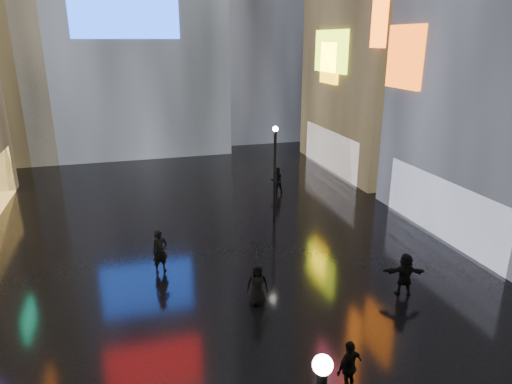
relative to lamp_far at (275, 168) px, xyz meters
name	(u,v)px	position (x,y,z in m)	size (l,w,h in m)	color
ground	(212,237)	(-3.80, -1.49, -2.94)	(140.00, 140.00, 0.00)	black
lamp_far	(275,168)	(0.00, 0.00, 0.00)	(0.30, 0.30, 5.20)	black
pedestrian_3	(349,367)	(-2.09, -12.96, -2.12)	(0.96, 0.40, 1.64)	black
pedestrian_4	(257,284)	(-3.29, -7.94, -2.11)	(0.82, 0.53, 1.67)	black
pedestrian_5	(405,274)	(2.36, -8.87, -2.08)	(1.61, 0.51, 1.73)	black
pedestrian_6	(160,251)	(-6.55, -4.34, -2.01)	(0.68, 0.45, 1.88)	black
pedestrian_7	(277,180)	(1.60, 4.34, -2.10)	(0.82, 0.64, 1.69)	black
umbrella_2	(257,252)	(-3.29, -7.94, -0.81)	(1.01, 1.03, 0.93)	black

